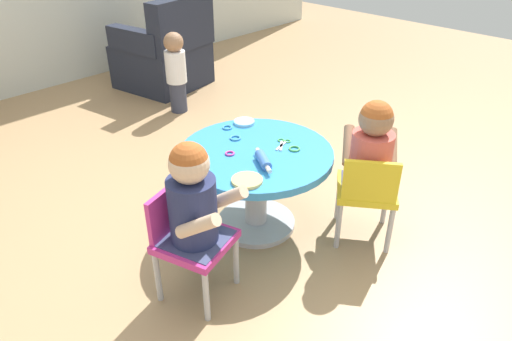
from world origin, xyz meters
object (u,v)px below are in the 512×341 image
object	(u,v)px
seated_child_left	(193,198)
toddler_standing	(176,70)
armchair_dark	(165,54)
craft_scissors	(283,143)
seated_child_right	(372,149)
craft_table	(256,172)
rolling_pin	(263,160)
child_chair_right	(367,191)
child_chair_left	(189,238)

from	to	relation	value
seated_child_left	toddler_standing	world-z (taller)	seated_child_left
seated_child_left	armchair_dark	world-z (taller)	armchair_dark
seated_child_left	craft_scissors	bearing A→B (deg)	9.91
seated_child_right	armchair_dark	bearing A→B (deg)	75.95
craft_table	armchair_dark	size ratio (longest dim) A/B	0.95
armchair_dark	seated_child_left	bearing A→B (deg)	-123.85
craft_table	rolling_pin	distance (m)	0.21
seated_child_right	toddler_standing	bearing A→B (deg)	80.22
child_chair_right	rolling_pin	bearing A→B (deg)	136.19
child_chair_right	child_chair_left	bearing A→B (deg)	157.53
craft_table	seated_child_right	size ratio (longest dim) A/B	1.58
toddler_standing	armchair_dark	bearing A→B (deg)	61.67
child_chair_right	seated_child_right	world-z (taller)	seated_child_right
toddler_standing	craft_scissors	xyz separation A→B (m)	(-0.54, -1.64, 0.12)
child_chair_right	craft_scissors	bearing A→B (deg)	108.36
craft_table	seated_child_left	size ratio (longest dim) A/B	1.58
seated_child_right	craft_scissors	distance (m)	0.47
child_chair_left	toddler_standing	world-z (taller)	toddler_standing
seated_child_left	rolling_pin	world-z (taller)	seated_child_left
seated_child_left	child_chair_left	bearing A→B (deg)	106.55
rolling_pin	child_chair_right	bearing A→B (deg)	-43.81
craft_table	toddler_standing	bearing A→B (deg)	66.33
child_chair_right	toddler_standing	xyz separation A→B (m)	(0.39, 2.09, 0.05)
seated_child_left	seated_child_right	size ratio (longest dim) A/B	1.00
seated_child_left	toddler_standing	size ratio (longest dim) A/B	0.76
craft_table	armchair_dark	distance (m)	2.37
craft_table	craft_scissors	bearing A→B (deg)	-15.98
seated_child_left	armchair_dark	xyz separation A→B (m)	(1.56, 2.32, -0.22)
armchair_dark	craft_scissors	size ratio (longest dim) A/B	5.98
toddler_standing	rolling_pin	distance (m)	1.89
seated_child_right	armchair_dark	distance (m)	2.71
seated_child_right	child_chair_right	bearing A→B (deg)	-144.67
seated_child_right	craft_scissors	world-z (taller)	seated_child_right
child_chair_right	toddler_standing	bearing A→B (deg)	79.46
seated_child_left	toddler_standing	bearing A→B (deg)	54.55
seated_child_left	craft_scissors	world-z (taller)	seated_child_left
rolling_pin	toddler_standing	bearing A→B (deg)	65.69
seated_child_left	armchair_dark	distance (m)	2.80
craft_table	child_chair_right	xyz separation A→B (m)	(0.31, -0.50, -0.04)
toddler_standing	craft_table	bearing A→B (deg)	-113.67
child_chair_left	rolling_pin	distance (m)	0.53
child_chair_left	toddler_standing	distance (m)	2.14
seated_child_left	rolling_pin	distance (m)	0.48
seated_child_left	craft_scissors	xyz separation A→B (m)	(0.72, 0.13, -0.05)
craft_table	armchair_dark	xyz separation A→B (m)	(1.00, 2.15, -0.04)
child_chair_right	seated_child_left	bearing A→B (deg)	159.45
child_chair_left	armchair_dark	size ratio (longest dim) A/B	0.63
craft_table	child_chair_left	bearing A→B (deg)	-166.86
craft_table	rolling_pin	xyz separation A→B (m)	(-0.08, -0.12, 0.15)
toddler_standing	child_chair_right	bearing A→B (deg)	-100.54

